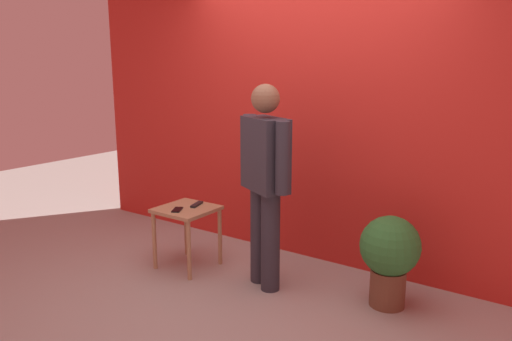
{
  "coord_description": "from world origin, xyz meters",
  "views": [
    {
      "loc": [
        2.09,
        -2.65,
        1.76
      ],
      "look_at": [
        -0.14,
        0.55,
        0.91
      ],
      "focal_mm": 34.7,
      "sensor_mm": 36.0,
      "label": 1
    }
  ],
  "objects_px": {
    "cell_phone": "(177,210)",
    "potted_plant": "(390,254)",
    "standing_person": "(265,176)",
    "side_table": "(187,218)",
    "tv_remote": "(197,204)"
  },
  "relations": [
    {
      "from": "standing_person",
      "to": "tv_remote",
      "type": "relative_size",
      "value": 9.49
    },
    {
      "from": "standing_person",
      "to": "side_table",
      "type": "height_order",
      "value": "standing_person"
    },
    {
      "from": "standing_person",
      "to": "cell_phone",
      "type": "relative_size",
      "value": 11.2
    },
    {
      "from": "cell_phone",
      "to": "tv_remote",
      "type": "xyz_separation_m",
      "value": [
        0.04,
        0.2,
        0.01
      ]
    },
    {
      "from": "cell_phone",
      "to": "potted_plant",
      "type": "bearing_deg",
      "value": -15.51
    },
    {
      "from": "cell_phone",
      "to": "potted_plant",
      "type": "relative_size",
      "value": 0.21
    },
    {
      "from": "standing_person",
      "to": "side_table",
      "type": "xyz_separation_m",
      "value": [
        -0.77,
        -0.08,
        -0.46
      ]
    },
    {
      "from": "cell_phone",
      "to": "tv_remote",
      "type": "height_order",
      "value": "tv_remote"
    },
    {
      "from": "standing_person",
      "to": "side_table",
      "type": "relative_size",
      "value": 2.99
    },
    {
      "from": "standing_person",
      "to": "tv_remote",
      "type": "distance_m",
      "value": 0.82
    },
    {
      "from": "standing_person",
      "to": "cell_phone",
      "type": "distance_m",
      "value": 0.87
    },
    {
      "from": "standing_person",
      "to": "tv_remote",
      "type": "bearing_deg",
      "value": 178.42
    },
    {
      "from": "side_table",
      "to": "tv_remote",
      "type": "relative_size",
      "value": 3.18
    },
    {
      "from": "standing_person",
      "to": "cell_phone",
      "type": "bearing_deg",
      "value": -166.92
    },
    {
      "from": "standing_person",
      "to": "tv_remote",
      "type": "xyz_separation_m",
      "value": [
        -0.74,
        0.02,
        -0.35
      ]
    }
  ]
}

